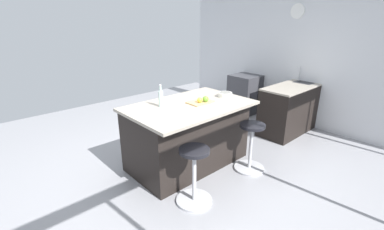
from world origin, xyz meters
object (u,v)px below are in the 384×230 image
(oven_range, at_px, (245,94))
(cutting_board, at_px, (200,102))
(apple_yellow, at_px, (200,100))
(apple_green, at_px, (206,99))
(fruit_bowl, at_px, (225,94))
(kitchen_island, at_px, (188,134))
(water_bottle, at_px, (161,98))
(stool_middle, at_px, (194,178))
(stool_by_window, at_px, (251,148))

(oven_range, height_order, cutting_board, cutting_board)
(apple_yellow, xyz_separation_m, apple_green, (-0.09, 0.03, 0.01))
(oven_range, bearing_deg, apple_green, 23.97)
(fruit_bowl, bearing_deg, apple_green, 3.29)
(kitchen_island, relative_size, apple_yellow, 23.46)
(fruit_bowl, bearing_deg, water_bottle, -15.15)
(kitchen_island, xyz_separation_m, stool_middle, (0.55, 0.75, -0.15))
(cutting_board, bearing_deg, stool_middle, 42.49)
(stool_by_window, height_order, water_bottle, water_bottle)
(apple_yellow, xyz_separation_m, fruit_bowl, (-0.54, 0.01, -0.02))
(oven_range, xyz_separation_m, cutting_board, (2.37, 0.96, 0.52))
(apple_green, bearing_deg, cutting_board, -59.94)
(oven_range, height_order, apple_yellow, apple_yellow)
(water_bottle, bearing_deg, apple_green, 151.91)
(oven_range, distance_m, stool_middle, 3.50)
(kitchen_island, height_order, stool_by_window, kitchen_island)
(apple_green, relative_size, water_bottle, 0.27)
(kitchen_island, relative_size, stool_middle, 2.48)
(oven_range, relative_size, apple_yellow, 11.72)
(oven_range, bearing_deg, kitchen_island, 19.16)
(oven_range, xyz_separation_m, apple_yellow, (2.42, 1.00, 0.57))
(kitchen_island, bearing_deg, stool_by_window, 126.56)
(kitchen_island, xyz_separation_m, water_bottle, (0.35, -0.15, 0.60))
(water_bottle, bearing_deg, apple_yellow, 150.55)
(cutting_board, bearing_deg, oven_range, -157.85)
(cutting_board, bearing_deg, kitchen_island, -24.98)
(kitchen_island, xyz_separation_m, apple_green, (-0.21, 0.15, 0.54))
(oven_range, height_order, fruit_bowl, fruit_bowl)
(stool_by_window, bearing_deg, kitchen_island, -53.44)
(apple_green, bearing_deg, stool_middle, 37.78)
(stool_middle, height_order, fruit_bowl, fruit_bowl)
(oven_range, xyz_separation_m, stool_middle, (3.10, 1.63, -0.10))
(oven_range, height_order, water_bottle, water_bottle)
(apple_yellow, bearing_deg, stool_middle, 42.67)
(oven_range, xyz_separation_m, stool_by_window, (1.99, 1.63, -0.10))
(stool_middle, relative_size, fruit_bowl, 3.31)
(cutting_board, bearing_deg, apple_yellow, 39.74)
(stool_by_window, xyz_separation_m, water_bottle, (0.91, -0.90, 0.74))
(apple_yellow, distance_m, apple_green, 0.09)
(stool_middle, distance_m, fruit_bowl, 1.52)
(apple_green, bearing_deg, kitchen_island, -35.26)
(stool_by_window, height_order, fruit_bowl, fruit_bowl)
(stool_middle, bearing_deg, apple_yellow, -137.33)
(apple_yellow, height_order, water_bottle, water_bottle)
(water_bottle, bearing_deg, stool_middle, 77.31)
(stool_middle, relative_size, water_bottle, 2.28)
(oven_range, xyz_separation_m, fruit_bowl, (1.88, 1.01, 0.55))
(apple_yellow, bearing_deg, fruit_bowl, 179.37)
(water_bottle, distance_m, fruit_bowl, 1.06)
(kitchen_island, height_order, cutting_board, cutting_board)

